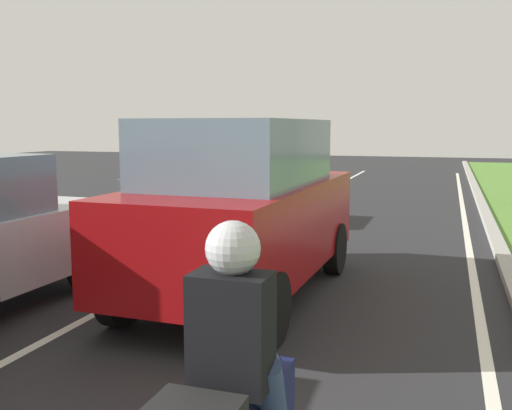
{
  "coord_description": "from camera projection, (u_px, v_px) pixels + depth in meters",
  "views": [
    {
      "loc": [
        3.18,
        1.55,
        2.21
      ],
      "look_at": [
        0.87,
        8.47,
        1.2
      ],
      "focal_mm": 40.57,
      "sensor_mm": 36.0,
      "label": 1
    }
  ],
  "objects": [
    {
      "name": "ground_plane",
      "position": [
        297.0,
        224.0,
        13.0
      ],
      "size": [
        60.0,
        60.0,
        0.0
      ],
      "primitive_type": "plane",
      "color": "#262628"
    },
    {
      "name": "lane_line_center",
      "position": [
        267.0,
        223.0,
        13.22
      ],
      "size": [
        0.12,
        32.0,
        0.01
      ],
      "primitive_type": "cube",
      "color": "silver",
      "rests_on": "ground"
    },
    {
      "name": "lane_line_right_edge",
      "position": [
        467.0,
        234.0,
        11.87
      ],
      "size": [
        0.12,
        32.0,
        0.01
      ],
      "primitive_type": "cube",
      "color": "silver",
      "rests_on": "ground"
    },
    {
      "name": "curb_right",
      "position": [
        493.0,
        232.0,
        11.71
      ],
      "size": [
        0.24,
        48.0,
        0.12
      ],
      "primitive_type": "cube",
      "color": "#9E9B93",
      "rests_on": "ground"
    },
    {
      "name": "car_suv_ahead",
      "position": [
        242.0,
        208.0,
        7.37
      ],
      "size": [
        2.06,
        4.54,
        2.28
      ],
      "rotation": [
        0.0,
        0.0,
        -0.02
      ],
      "color": "maroon",
      "rests_on": "ground"
    },
    {
      "name": "car_hatchback_far",
      "position": [
        189.0,
        183.0,
        13.39
      ],
      "size": [
        1.75,
        3.71,
        1.78
      ],
      "rotation": [
        0.0,
        0.0,
        -0.01
      ],
      "color": "#474C51",
      "rests_on": "ground"
    },
    {
      "name": "rider_person",
      "position": [
        233.0,
        327.0,
        2.93
      ],
      "size": [
        0.5,
        0.4,
        1.16
      ],
      "rotation": [
        0.0,
        0.0,
        -0.0
      ],
      "color": "black",
      "rests_on": "ground"
    }
  ]
}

